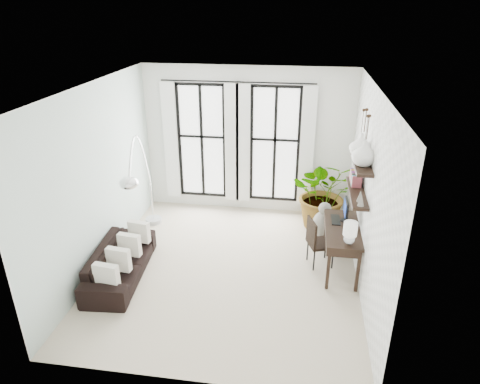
% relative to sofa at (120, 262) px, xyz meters
% --- Properties ---
extents(floor, '(5.00, 5.00, 0.00)m').
position_rel_sofa_xyz_m(floor, '(1.80, 0.48, -0.28)').
color(floor, beige).
rests_on(floor, ground).
extents(ceiling, '(5.00, 5.00, 0.00)m').
position_rel_sofa_xyz_m(ceiling, '(1.80, 0.48, 2.92)').
color(ceiling, white).
rests_on(ceiling, wall_back).
extents(wall_left, '(0.00, 5.00, 5.00)m').
position_rel_sofa_xyz_m(wall_left, '(-0.45, 0.48, 1.32)').
color(wall_left, silver).
rests_on(wall_left, floor).
extents(wall_right, '(0.00, 5.00, 5.00)m').
position_rel_sofa_xyz_m(wall_right, '(4.05, 0.48, 1.32)').
color(wall_right, white).
rests_on(wall_right, floor).
extents(wall_back, '(4.50, 0.00, 4.50)m').
position_rel_sofa_xyz_m(wall_back, '(1.80, 2.98, 1.32)').
color(wall_back, white).
rests_on(wall_back, floor).
extents(windows, '(3.26, 0.13, 2.65)m').
position_rel_sofa_xyz_m(windows, '(1.60, 2.91, 1.28)').
color(windows, white).
rests_on(windows, wall_back).
extents(wall_shelves, '(0.25, 1.30, 0.60)m').
position_rel_sofa_xyz_m(wall_shelves, '(3.91, 0.84, 1.44)').
color(wall_shelves, black).
rests_on(wall_shelves, wall_right).
extents(sofa, '(0.92, 2.00, 0.57)m').
position_rel_sofa_xyz_m(sofa, '(0.00, 0.00, 0.00)').
color(sofa, black).
rests_on(sofa, floor).
extents(throw_pillows, '(0.40, 1.52, 0.40)m').
position_rel_sofa_xyz_m(throw_pillows, '(0.10, 0.00, 0.22)').
color(throw_pillows, beige).
rests_on(throw_pillows, sofa).
extents(plant, '(1.53, 1.37, 1.54)m').
position_rel_sofa_xyz_m(plant, '(3.49, 2.35, 0.48)').
color(plant, '#2D7228').
rests_on(plant, floor).
extents(desk, '(0.59, 1.39, 1.21)m').
position_rel_sofa_xyz_m(desk, '(3.74, 0.75, 0.47)').
color(desk, black).
rests_on(desk, floor).
extents(desk_chair, '(0.55, 0.55, 0.91)m').
position_rel_sofa_xyz_m(desk_chair, '(3.33, 0.86, 0.24)').
color(desk_chair, black).
rests_on(desk_chair, floor).
extents(arc_lamp, '(0.72, 2.26, 2.28)m').
position_rel_sofa_xyz_m(arc_lamp, '(0.10, 1.01, 1.50)').
color(arc_lamp, silver).
rests_on(arc_lamp, floor).
extents(buddha, '(0.49, 0.49, 0.88)m').
position_rel_sofa_xyz_m(buddha, '(3.48, 1.65, 0.08)').
color(buddha, gray).
rests_on(buddha, floor).
extents(vase_a, '(0.37, 0.37, 0.38)m').
position_rel_sofa_xyz_m(vase_a, '(3.91, 0.55, 1.98)').
color(vase_a, white).
rests_on(vase_a, shelf_upper).
extents(vase_b, '(0.37, 0.37, 0.38)m').
position_rel_sofa_xyz_m(vase_b, '(3.91, 0.95, 1.98)').
color(vase_b, white).
rests_on(vase_b, shelf_upper).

